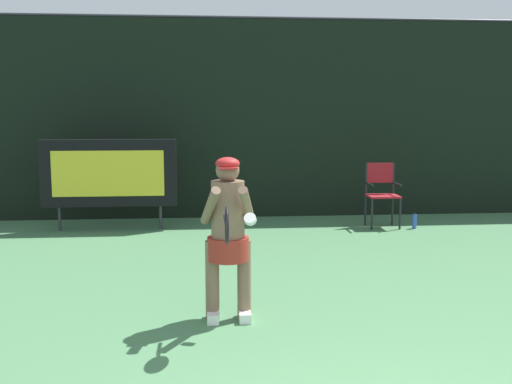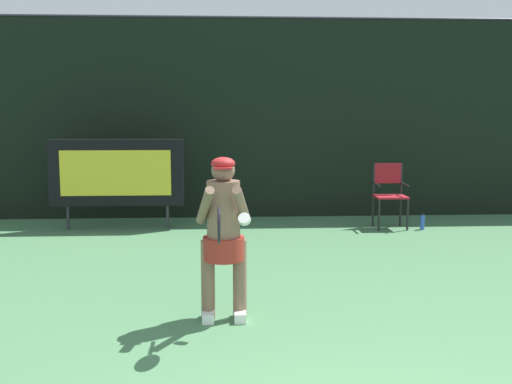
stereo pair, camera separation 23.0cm
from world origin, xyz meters
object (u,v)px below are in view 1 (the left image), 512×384
at_px(umpire_chair, 382,191).
at_px(tennis_racket, 227,225).
at_px(scoreboard, 109,173).
at_px(tennis_player, 228,231).
at_px(water_bottle, 414,221).

xyz_separation_m(umpire_chair, tennis_racket, (-2.84, -5.02, 0.41)).
distance_m(scoreboard, tennis_player, 4.85).
height_order(water_bottle, tennis_player, tennis_player).
xyz_separation_m(tennis_player, tennis_racket, (-0.04, -0.64, 0.18)).
bearing_deg(umpire_chair, scoreboard, 178.35).
distance_m(water_bottle, tennis_racket, 5.92).
height_order(umpire_chair, tennis_player, tennis_player).
height_order(scoreboard, tennis_player, tennis_player).
xyz_separation_m(scoreboard, umpire_chair, (4.56, -0.13, -0.33)).
bearing_deg(scoreboard, water_bottle, -3.98).
height_order(scoreboard, water_bottle, scoreboard).
bearing_deg(water_bottle, umpire_chair, 156.43).
bearing_deg(tennis_player, water_bottle, 51.50).
bearing_deg(water_bottle, tennis_player, -128.50).
bearing_deg(umpire_chair, water_bottle, -23.57).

